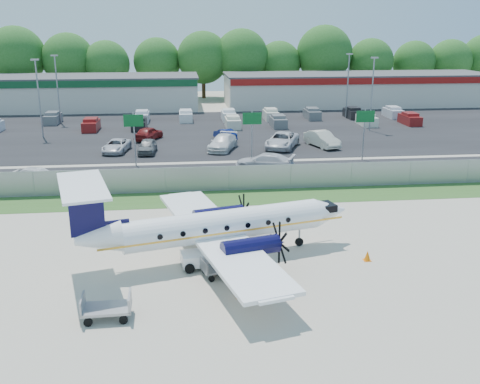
{
  "coord_description": "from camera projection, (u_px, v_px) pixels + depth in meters",
  "views": [
    {
      "loc": [
        -3.6,
        -26.71,
        12.38
      ],
      "look_at": [
        0.0,
        6.0,
        2.3
      ],
      "focal_mm": 40.0,
      "sensor_mm": 36.0,
      "label": 1
    }
  ],
  "objects": [
    {
      "name": "road_car_mid",
      "position": [
        264.0,
        170.0,
        48.72
      ],
      "size": [
        5.85,
        4.29,
        1.58
      ],
      "primitive_type": "imported",
      "rotation": [
        0.0,
        0.0,
        -2.0
      ],
      "color": "silver",
      "rests_on": "ground"
    },
    {
      "name": "light_pole_nw",
      "position": [
        38.0,
        93.0,
        61.88
      ],
      "size": [
        0.9,
        0.35,
        9.09
      ],
      "color": "gray",
      "rests_on": "ground"
    },
    {
      "name": "sign_mid",
      "position": [
        252.0,
        126.0,
        50.42
      ],
      "size": [
        1.8,
        0.26,
        5.0
      ],
      "color": "gray",
      "rests_on": "ground"
    },
    {
      "name": "baggage_cart_far",
      "position": [
        107.0,
        308.0,
        23.7
      ],
      "size": [
        2.18,
        1.35,
        1.13
      ],
      "color": "gray",
      "rests_on": "ground"
    },
    {
      "name": "access_road",
      "position": [
        224.0,
        174.0,
        47.44
      ],
      "size": [
        170.0,
        8.0,
        0.02
      ],
      "primitive_type": "cube",
      "color": "black",
      "rests_on": "ground"
    },
    {
      "name": "tree_line",
      "position": [
        200.0,
        98.0,
        99.72
      ],
      "size": [
        112.0,
        6.0,
        14.0
      ],
      "primitive_type": null,
      "color": "#225B1A",
      "rests_on": "ground"
    },
    {
      "name": "light_pole_se",
      "position": [
        348.0,
        81.0,
        75.57
      ],
      "size": [
        0.9,
        0.35,
        9.09
      ],
      "color": "gray",
      "rests_on": "ground"
    },
    {
      "name": "parked_car_g",
      "position": [
        225.0,
        140.0,
        62.01
      ],
      "size": [
        2.61,
        4.24,
        1.32
      ],
      "primitive_type": "imported",
      "rotation": [
        0.0,
        0.0,
        3.47
      ],
      "color": "navy",
      "rests_on": "ground"
    },
    {
      "name": "parked_car_c",
      "position": [
        223.0,
        150.0,
        56.95
      ],
      "size": [
        3.95,
        5.94,
        1.6
      ],
      "primitive_type": "imported",
      "rotation": [
        0.0,
        0.0,
        -0.34
      ],
      "color": "silver",
      "rests_on": "ground"
    },
    {
      "name": "aircraft",
      "position": [
        218.0,
        226.0,
        29.52
      ],
      "size": [
        16.48,
        16.12,
        5.03
      ],
      "color": "white",
      "rests_on": "ground"
    },
    {
      "name": "building_west",
      "position": [
        52.0,
        93.0,
        85.02
      ],
      "size": [
        46.4,
        12.4,
        5.24
      ],
      "color": "beige",
      "rests_on": "ground"
    },
    {
      "name": "ground",
      "position": [
        252.0,
        264.0,
        29.39
      ],
      "size": [
        170.0,
        170.0,
        0.0
      ],
      "primitive_type": "plane",
      "color": "#BAB09D",
      "rests_on": "ground"
    },
    {
      "name": "sign_left",
      "position": [
        134.0,
        128.0,
        49.27
      ],
      "size": [
        1.8,
        0.26,
        5.0
      ],
      "color": "gray",
      "rests_on": "ground"
    },
    {
      "name": "road_car_west",
      "position": [
        39.0,
        185.0,
        44.22
      ],
      "size": [
        4.8,
        3.14,
        1.52
      ],
      "primitive_type": "imported",
      "rotation": [
        0.0,
        0.0,
        1.24
      ],
      "color": "silver",
      "rests_on": "ground"
    },
    {
      "name": "cone_nose",
      "position": [
        367.0,
        256.0,
        29.71
      ],
      "size": [
        0.41,
        0.41,
        0.58
      ],
      "color": "orange",
      "rests_on": "ground"
    },
    {
      "name": "baggage_cart_near",
      "position": [
        220.0,
        267.0,
        27.85
      ],
      "size": [
        2.13,
        1.62,
        0.99
      ],
      "color": "gray",
      "rests_on": "ground"
    },
    {
      "name": "parked_car_e",
      "position": [
        322.0,
        147.0,
        58.51
      ],
      "size": [
        3.23,
        5.48,
        1.7
      ],
      "primitive_type": "imported",
      "rotation": [
        0.0,
        0.0,
        0.3
      ],
      "color": "beige",
      "rests_on": "ground"
    },
    {
      "name": "cone_starboard_wing",
      "position": [
        185.0,
        222.0,
        34.89
      ],
      "size": [
        0.4,
        0.4,
        0.56
      ],
      "color": "orange",
      "rests_on": "ground"
    },
    {
      "name": "perimeter_fence",
      "position": [
        229.0,
        178.0,
        42.4
      ],
      "size": [
        120.0,
        0.06,
        1.99
      ],
      "color": "gray",
      "rests_on": "ground"
    },
    {
      "name": "parked_car_b",
      "position": [
        148.0,
        153.0,
        55.46
      ],
      "size": [
        2.0,
        4.39,
        1.46
      ],
      "primitive_type": "imported",
      "rotation": [
        0.0,
        0.0,
        -0.06
      ],
      "color": "#595B5E",
      "rests_on": "ground"
    },
    {
      "name": "light_pole_sw",
      "position": [
        57.0,
        85.0,
        71.38
      ],
      "size": [
        0.9,
        0.35,
        9.09
      ],
      "color": "gray",
      "rests_on": "ground"
    },
    {
      "name": "cone_port_wing",
      "position": [
        240.0,
        292.0,
        25.66
      ],
      "size": [
        0.37,
        0.37,
        0.53
      ],
      "color": "orange",
      "rests_on": "ground"
    },
    {
      "name": "parking_lot",
      "position": [
        211.0,
        131.0,
        67.4
      ],
      "size": [
        170.0,
        32.0,
        0.02
      ],
      "primitive_type": "cube",
      "color": "black",
      "rests_on": "ground"
    },
    {
      "name": "parked_car_d",
      "position": [
        282.0,
        148.0,
        57.86
      ],
      "size": [
        4.97,
        6.66,
        1.68
      ],
      "primitive_type": "imported",
      "rotation": [
        0.0,
        0.0,
        -0.41
      ],
      "color": "silver",
      "rests_on": "ground"
    },
    {
      "name": "building_east",
      "position": [
        357.0,
        89.0,
        90.25
      ],
      "size": [
        44.4,
        12.4,
        5.24
      ],
      "color": "beige",
      "rests_on": "ground"
    },
    {
      "name": "far_parking_rows",
      "position": [
        208.0,
        124.0,
        72.16
      ],
      "size": [
        56.0,
        10.0,
        1.6
      ],
      "primitive_type": null,
      "color": "gray",
      "rests_on": "ground"
    },
    {
      "name": "sign_right",
      "position": [
        365.0,
        124.0,
        51.57
      ],
      "size": [
        1.8,
        0.26,
        5.0
      ],
      "color": "gray",
      "rests_on": "ground"
    },
    {
      "name": "grass_verge",
      "position": [
        231.0,
        198.0,
        40.79
      ],
      "size": [
        170.0,
        4.0,
        0.02
      ],
      "primitive_type": "cube",
      "color": "#2D561E",
      "rests_on": "ground"
    },
    {
      "name": "pushback_tug",
      "position": [
        204.0,
        256.0,
        28.94
      ],
      "size": [
        2.4,
        1.87,
        1.21
      ],
      "color": "white",
      "rests_on": "ground"
    },
    {
      "name": "light_pole_ne",
      "position": [
        372.0,
        89.0,
        66.06
      ],
      "size": [
        0.9,
        0.35,
        9.09
      ],
      "color": "gray",
      "rests_on": "ground"
    },
    {
      "name": "parked_car_a",
      "position": [
        117.0,
        152.0,
        55.96
      ],
      "size": [
        2.96,
        5.08,
        1.33
      ],
      "primitive_type": "imported",
      "rotation": [
        0.0,
        0.0,
        -0.16
      ],
      "color": "silver",
      "rests_on": "ground"
    },
    {
      "name": "parked_car_f",
      "position": [
        149.0,
        140.0,
        62.0
      ],
      "size": [
        3.56,
        4.95,
        1.57
      ],
      "primitive_type": "imported",
      "rotation": [
        0.0,
        0.0,
        2.72
      ],
      "color": "maroon",
      "rests_on": "ground"
    }
  ]
}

